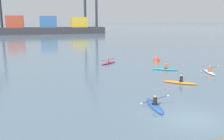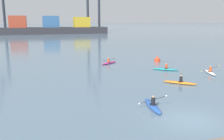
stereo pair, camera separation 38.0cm
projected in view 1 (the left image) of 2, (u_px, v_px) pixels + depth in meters
ground_plane at (193, 120)px, 16.07m from camera, size 800.00×800.00×0.00m
container_barge at (48, 28)px, 109.12m from camera, size 50.17×8.27×7.97m
channel_buoy at (156, 59)px, 38.08m from camera, size 0.90×0.90×1.00m
kayak_blue at (154, 105)px, 18.33m from camera, size 2.22×3.45×0.95m
kayak_teal at (165, 69)px, 31.68m from camera, size 3.10×2.50×0.95m
kayak_orange at (180, 82)px, 25.05m from camera, size 2.94×2.70×1.09m
kayak_white at (209, 72)px, 29.92m from camera, size 2.10×3.41×1.01m
kayak_magenta at (108, 63)px, 36.26m from camera, size 3.10×2.49×0.95m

